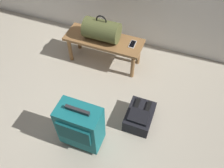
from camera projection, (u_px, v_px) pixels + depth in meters
name	position (u px, v px, depth m)	size (l,w,h in m)	color
ground_plane	(64.00, 116.00, 2.70)	(6.60, 6.60, 0.00)	#B2A893
bench	(104.00, 43.00, 3.01)	(1.00, 0.36, 0.39)	olive
duffel_bag_olive	(102.00, 30.00, 2.87)	(0.44, 0.26, 0.34)	#51562D
cell_phone	(133.00, 44.00, 2.89)	(0.07, 0.14, 0.01)	silver
suitcase_upright_teal	(80.00, 126.00, 2.27)	(0.42, 0.26, 0.60)	#14666B
backpack_dark	(139.00, 116.00, 2.59)	(0.28, 0.38, 0.21)	black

